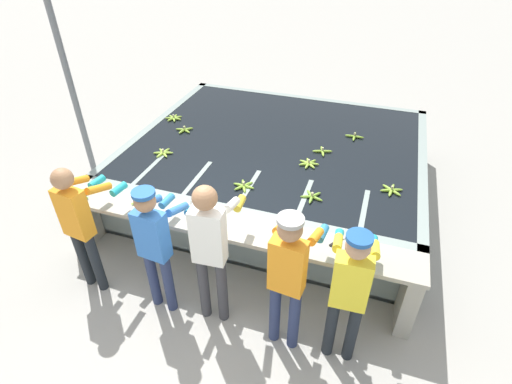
{
  "coord_description": "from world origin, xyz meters",
  "views": [
    {
      "loc": [
        1.37,
        -2.82,
        3.65
      ],
      "look_at": [
        0.0,
        1.24,
        0.59
      ],
      "focal_mm": 28.0,
      "sensor_mm": 36.0,
      "label": 1
    }
  ],
  "objects_px": {
    "banana_bunch_floating_8": "(322,151)",
    "worker_3": "(288,271)",
    "banana_bunch_ledge_2": "(204,222)",
    "knife_0": "(338,241)",
    "banana_bunch_floating_6": "(392,190)",
    "worker_1": "(155,240)",
    "banana_bunch_floating_7": "(244,186)",
    "banana_bunch_floating_1": "(354,136)",
    "worker_4": "(350,287)",
    "banana_bunch_ledge_1": "(143,201)",
    "banana_bunch_floating_3": "(309,163)",
    "banana_bunch_floating_2": "(312,197)",
    "banana_bunch_floating_0": "(184,130)",
    "worker_0": "(79,220)",
    "banana_bunch_floating_5": "(163,153)",
    "banana_bunch_ledge_0": "(79,196)",
    "support_post_left": "(70,83)",
    "banana_bunch_floating_4": "(174,118)"
  },
  "relations": [
    {
      "from": "banana_bunch_floating_8",
      "to": "worker_3",
      "type": "bearing_deg",
      "value": -86.39
    },
    {
      "from": "worker_3",
      "to": "banana_bunch_ledge_2",
      "type": "height_order",
      "value": "worker_3"
    },
    {
      "from": "banana_bunch_ledge_2",
      "to": "knife_0",
      "type": "relative_size",
      "value": 0.81
    },
    {
      "from": "banana_bunch_floating_6",
      "to": "banana_bunch_ledge_2",
      "type": "relative_size",
      "value": 1.13
    },
    {
      "from": "worker_1",
      "to": "banana_bunch_floating_7",
      "type": "bearing_deg",
      "value": 70.03
    },
    {
      "from": "banana_bunch_floating_1",
      "to": "worker_4",
      "type": "bearing_deg",
      "value": -83.72
    },
    {
      "from": "banana_bunch_floating_7",
      "to": "banana_bunch_ledge_1",
      "type": "height_order",
      "value": "banana_bunch_ledge_1"
    },
    {
      "from": "banana_bunch_floating_1",
      "to": "banana_bunch_floating_3",
      "type": "bearing_deg",
      "value": -116.17
    },
    {
      "from": "banana_bunch_floating_2",
      "to": "worker_3",
      "type": "bearing_deg",
      "value": -87.23
    },
    {
      "from": "banana_bunch_ledge_1",
      "to": "worker_4",
      "type": "bearing_deg",
      "value": -13.95
    },
    {
      "from": "banana_bunch_floating_0",
      "to": "banana_bunch_floating_1",
      "type": "bearing_deg",
      "value": 13.74
    },
    {
      "from": "worker_0",
      "to": "banana_bunch_floating_5",
      "type": "bearing_deg",
      "value": 88.94
    },
    {
      "from": "worker_4",
      "to": "banana_bunch_floating_2",
      "type": "height_order",
      "value": "worker_4"
    },
    {
      "from": "worker_0",
      "to": "worker_3",
      "type": "height_order",
      "value": "worker_3"
    },
    {
      "from": "worker_4",
      "to": "banana_bunch_floating_6",
      "type": "xyz_separation_m",
      "value": [
        0.27,
        1.77,
        -0.08
      ]
    },
    {
      "from": "worker_0",
      "to": "banana_bunch_floating_8",
      "type": "relative_size",
      "value": 5.79
    },
    {
      "from": "worker_0",
      "to": "worker_1",
      "type": "height_order",
      "value": "worker_0"
    },
    {
      "from": "banana_bunch_ledge_0",
      "to": "worker_0",
      "type": "bearing_deg",
      "value": -48.6
    },
    {
      "from": "banana_bunch_ledge_0",
      "to": "support_post_left",
      "type": "height_order",
      "value": "support_post_left"
    },
    {
      "from": "banana_bunch_floating_6",
      "to": "worker_0",
      "type": "bearing_deg",
      "value": -150.25
    },
    {
      "from": "worker_3",
      "to": "banana_bunch_ledge_1",
      "type": "xyz_separation_m",
      "value": [
        -1.92,
        0.64,
        -0.12
      ]
    },
    {
      "from": "worker_0",
      "to": "knife_0",
      "type": "bearing_deg",
      "value": 14.26
    },
    {
      "from": "worker_3",
      "to": "banana_bunch_floating_7",
      "type": "xyz_separation_m",
      "value": [
        -0.91,
        1.31,
        -0.13
      ]
    },
    {
      "from": "banana_bunch_floating_5",
      "to": "banana_bunch_floating_8",
      "type": "relative_size",
      "value": 1.01
    },
    {
      "from": "knife_0",
      "to": "banana_bunch_floating_0",
      "type": "bearing_deg",
      "value": 146.48
    },
    {
      "from": "banana_bunch_ledge_2",
      "to": "banana_bunch_floating_1",
      "type": "bearing_deg",
      "value": 63.06
    },
    {
      "from": "banana_bunch_floating_2",
      "to": "banana_bunch_ledge_1",
      "type": "distance_m",
      "value": 1.98
    },
    {
      "from": "worker_1",
      "to": "banana_bunch_floating_2",
      "type": "bearing_deg",
      "value": 45.54
    },
    {
      "from": "banana_bunch_floating_1",
      "to": "banana_bunch_floating_7",
      "type": "height_order",
      "value": "same"
    },
    {
      "from": "banana_bunch_floating_4",
      "to": "worker_0",
      "type": "bearing_deg",
      "value": -82.32
    },
    {
      "from": "banana_bunch_floating_0",
      "to": "banana_bunch_ledge_2",
      "type": "height_order",
      "value": "banana_bunch_ledge_2"
    },
    {
      "from": "banana_bunch_floating_7",
      "to": "knife_0",
      "type": "relative_size",
      "value": 0.92
    },
    {
      "from": "banana_bunch_floating_2",
      "to": "banana_bunch_ledge_1",
      "type": "height_order",
      "value": "banana_bunch_ledge_1"
    },
    {
      "from": "banana_bunch_ledge_2",
      "to": "worker_4",
      "type": "bearing_deg",
      "value": -16.92
    },
    {
      "from": "worker_3",
      "to": "banana_bunch_ledge_2",
      "type": "relative_size",
      "value": 6.53
    },
    {
      "from": "worker_0",
      "to": "banana_bunch_floating_6",
      "type": "distance_m",
      "value": 3.58
    },
    {
      "from": "banana_bunch_floating_3",
      "to": "banana_bunch_ledge_0",
      "type": "height_order",
      "value": "banana_bunch_ledge_0"
    },
    {
      "from": "banana_bunch_floating_3",
      "to": "banana_bunch_floating_8",
      "type": "distance_m",
      "value": 0.4
    },
    {
      "from": "worker_4",
      "to": "banana_bunch_floating_5",
      "type": "bearing_deg",
      "value": 149.0
    },
    {
      "from": "banana_bunch_floating_4",
      "to": "banana_bunch_ledge_1",
      "type": "height_order",
      "value": "banana_bunch_ledge_1"
    },
    {
      "from": "worker_4",
      "to": "knife_0",
      "type": "xyz_separation_m",
      "value": [
        -0.2,
        0.66,
        -0.09
      ]
    },
    {
      "from": "banana_bunch_floating_2",
      "to": "banana_bunch_floating_8",
      "type": "xyz_separation_m",
      "value": [
        -0.09,
        1.11,
        0.0
      ]
    },
    {
      "from": "banana_bunch_ledge_0",
      "to": "banana_bunch_floating_8",
      "type": "bearing_deg",
      "value": 37.97
    },
    {
      "from": "worker_3",
      "to": "banana_bunch_floating_5",
      "type": "distance_m",
      "value": 2.83
    },
    {
      "from": "worker_0",
      "to": "banana_bunch_ledge_0",
      "type": "xyz_separation_m",
      "value": [
        -0.41,
        0.46,
        -0.1
      ]
    },
    {
      "from": "worker_1",
      "to": "banana_bunch_floating_8",
      "type": "xyz_separation_m",
      "value": [
        1.22,
        2.45,
        -0.08
      ]
    },
    {
      "from": "worker_0",
      "to": "banana_bunch_floating_4",
      "type": "bearing_deg",
      "value": 97.68
    },
    {
      "from": "banana_bunch_floating_3",
      "to": "banana_bunch_ledge_1",
      "type": "bearing_deg",
      "value": -138.81
    },
    {
      "from": "banana_bunch_floating_4",
      "to": "banana_bunch_floating_8",
      "type": "xyz_separation_m",
      "value": [
        2.5,
        -0.3,
        0.0
      ]
    },
    {
      "from": "banana_bunch_floating_0",
      "to": "banana_bunch_floating_2",
      "type": "xyz_separation_m",
      "value": [
        2.23,
        -1.09,
        0.0
      ]
    }
  ]
}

